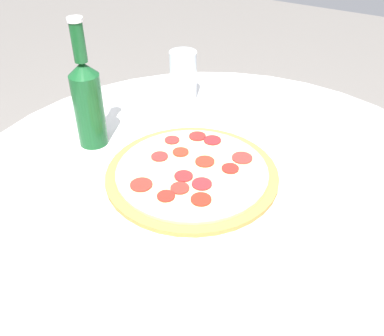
# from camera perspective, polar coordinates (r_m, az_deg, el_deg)

# --- Properties ---
(table) EXTENTS (1.09, 1.09, 0.75)m
(table) POSITION_cam_1_polar(r_m,az_deg,el_deg) (0.98, 3.09, -10.10)
(table) COLOR silver
(table) RESTS_ON ground_plane
(pizza) EXTENTS (0.35, 0.35, 0.02)m
(pizza) POSITION_cam_1_polar(r_m,az_deg,el_deg) (0.88, 0.00, -0.62)
(pizza) COLOR #B77F3D
(pizza) RESTS_ON table
(beer_bottle) EXTENTS (0.06, 0.06, 0.28)m
(beer_bottle) POSITION_cam_1_polar(r_m,az_deg,el_deg) (0.96, -13.75, 8.80)
(beer_bottle) COLOR #144C23
(beer_bottle) RESTS_ON table
(drinking_glass) EXTENTS (0.07, 0.07, 0.13)m
(drinking_glass) POSITION_cam_1_polar(r_m,az_deg,el_deg) (1.15, -1.18, 12.22)
(drinking_glass) COLOR #ADBCC6
(drinking_glass) RESTS_ON table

